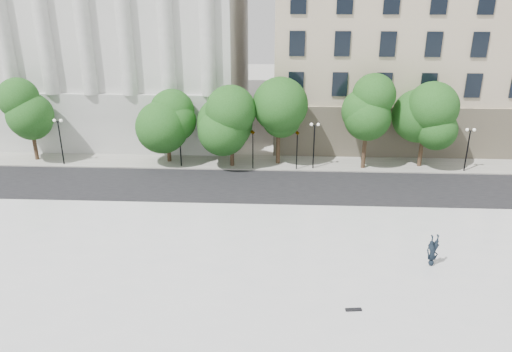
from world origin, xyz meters
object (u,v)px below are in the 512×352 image
object	(u,v)px
traffic_light_east	(298,132)
person_lying	(431,261)
traffic_light_west	(253,130)
skateboard	(354,310)

from	to	relation	value
traffic_light_east	person_lying	bearing A→B (deg)	-65.24
traffic_light_east	person_lying	xyz separation A→B (m)	(7.48, -16.23, -2.91)
traffic_light_east	traffic_light_west	bearing A→B (deg)	-180.00
traffic_light_east	skateboard	bearing A→B (deg)	-83.59
traffic_light_west	skateboard	distance (m)	21.94
traffic_light_east	skateboard	world-z (taller)	traffic_light_east
person_lying	traffic_light_east	bearing A→B (deg)	105.94
person_lying	skateboard	xyz separation A→B (m)	(-5.15, -4.56, -0.23)
traffic_light_east	skateboard	size ratio (longest dim) A/B	4.97
person_lying	skateboard	bearing A→B (deg)	-147.26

